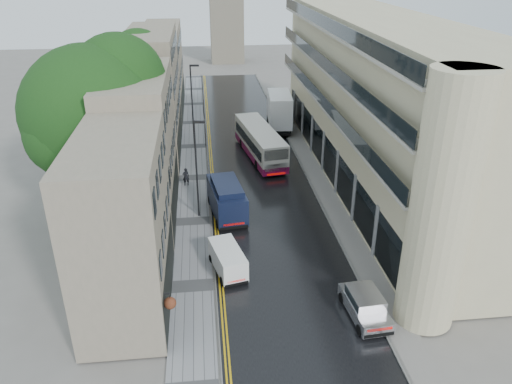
{
  "coord_description": "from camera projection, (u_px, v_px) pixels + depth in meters",
  "views": [
    {
      "loc": [
        -4.82,
        -14.7,
        18.74
      ],
      "look_at": [
        -1.17,
        18.0,
        2.92
      ],
      "focal_mm": 35.0,
      "sensor_mm": 36.0,
      "label": 1
    }
  ],
  "objects": [
    {
      "name": "tree_near",
      "position": [
        95.0,
        137.0,
        35.42
      ],
      "size": [
        10.56,
        10.56,
        13.89
      ],
      "primitive_type": null,
      "color": "black",
      "rests_on": "ground"
    },
    {
      "name": "road",
      "position": [
        257.0,
        176.0,
        46.4
      ],
      "size": [
        9.0,
        85.0,
        0.02
      ],
      "primitive_type": "cube",
      "color": "black",
      "rests_on": "ground"
    },
    {
      "name": "modern_block",
      "position": [
        377.0,
        103.0,
        43.06
      ],
      "size": [
        8.0,
        40.0,
        14.0
      ],
      "primitive_type": null,
      "color": "beige",
      "rests_on": "ground"
    },
    {
      "name": "lamp_post_near",
      "position": [
        197.0,
        170.0,
        37.45
      ],
      "size": [
        0.89,
        0.36,
        7.71
      ],
      "primitive_type": null,
      "rotation": [
        0.0,
        0.0,
        -0.19
      ],
      "color": "black",
      "rests_on": "left_sidewalk"
    },
    {
      "name": "white_van",
      "position": [
        222.0,
        273.0,
        30.78
      ],
      "size": [
        2.44,
        4.06,
        1.71
      ],
      "primitive_type": null,
      "rotation": [
        0.0,
        0.0,
        0.23
      ],
      "color": "white",
      "rests_on": "road"
    },
    {
      "name": "right_sidewalk",
      "position": [
        314.0,
        173.0,
        46.91
      ],
      "size": [
        1.8,
        85.0,
        0.12
      ],
      "primitive_type": "cube",
      "color": "slate",
      "rests_on": "ground"
    },
    {
      "name": "silver_hatchback",
      "position": [
        361.0,
        323.0,
        26.77
      ],
      "size": [
        2.1,
        4.22,
        1.54
      ],
      "primitive_type": null,
      "rotation": [
        0.0,
        0.0,
        0.08
      ],
      "color": "#B0AFB4",
      "rests_on": "road"
    },
    {
      "name": "cream_bus",
      "position": [
        257.0,
        155.0,
        47.02
      ],
      "size": [
        4.19,
        11.33,
        3.02
      ],
      "primitive_type": null,
      "rotation": [
        0.0,
        0.0,
        0.15
      ],
      "color": "beige",
      "rests_on": "road"
    },
    {
      "name": "tree_far",
      "position": [
        123.0,
        98.0,
        47.4
      ],
      "size": [
        9.24,
        9.24,
        12.46
      ],
      "primitive_type": null,
      "color": "black",
      "rests_on": "ground"
    },
    {
      "name": "left_sidewalk",
      "position": [
        194.0,
        178.0,
        45.79
      ],
      "size": [
        2.7,
        85.0,
        0.12
      ],
      "primitive_type": "cube",
      "color": "gray",
      "rests_on": "ground"
    },
    {
      "name": "white_lorry",
      "position": [
        270.0,
        115.0,
        56.19
      ],
      "size": [
        3.09,
        8.39,
        4.32
      ],
      "primitive_type": null,
      "rotation": [
        0.0,
        0.0,
        -0.08
      ],
      "color": "white",
      "rests_on": "road"
    },
    {
      "name": "pedestrian",
      "position": [
        186.0,
        177.0,
        43.91
      ],
      "size": [
        0.66,
        0.51,
        1.63
      ],
      "primitive_type": "imported",
      "rotation": [
        0.0,
        0.0,
        3.36
      ],
      "color": "black",
      "rests_on": "left_sidewalk"
    },
    {
      "name": "old_shop_row",
      "position": [
        150.0,
        109.0,
        45.09
      ],
      "size": [
        4.5,
        56.0,
        12.0
      ],
      "primitive_type": null,
      "color": "gray",
      "rests_on": "ground"
    },
    {
      "name": "navy_van",
      "position": [
        218.0,
        211.0,
        36.98
      ],
      "size": [
        3.0,
        5.95,
        2.91
      ],
      "primitive_type": null,
      "rotation": [
        0.0,
        0.0,
        0.13
      ],
      "color": "black",
      "rests_on": "road"
    },
    {
      "name": "lamp_post_far",
      "position": [
        192.0,
        106.0,
        51.94
      ],
      "size": [
        0.97,
        0.32,
        8.43
      ],
      "primitive_type": null,
      "rotation": [
        0.0,
        0.0,
        -0.12
      ],
      "color": "black",
      "rests_on": "left_sidewalk"
    }
  ]
}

